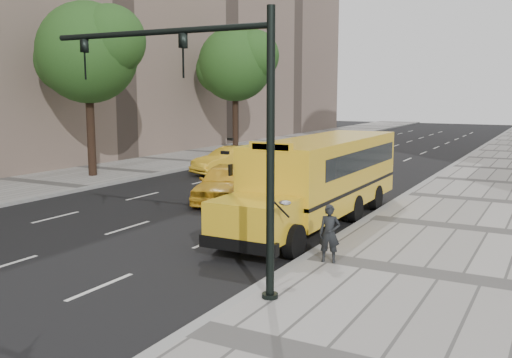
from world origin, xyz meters
The scene contains 11 objects.
ground centered at (0.00, 0.00, 0.00)m, with size 140.00×140.00×0.00m, color black.
sidewalk_far centered at (-11.00, 0.00, 0.07)m, with size 6.00×140.00×0.15m, color #98948F.
curb_museum centered at (6.00, 0.00, 0.07)m, with size 0.30×140.00×0.15m, color gray.
curb_far centered at (-8.00, 0.00, 0.07)m, with size 0.30×140.00×0.15m, color gray.
tree_b centered at (-10.40, 3.04, 6.76)m, with size 6.01×5.34×9.39m.
tree_c centered at (-10.39, 18.39, 6.83)m, with size 6.35×5.64×9.60m.
school_bus centered at (4.50, -0.78, 1.76)m, with size 2.96×11.56×3.19m.
taxi_near centered at (-0.55, 0.69, 0.82)m, with size 1.93×4.80×1.63m, color gold.
taxi_far centered at (-4.71, 8.03, 0.77)m, with size 1.64×4.69×1.55m, color gold.
pedestrian centered at (6.75, -5.90, 0.93)m, with size 0.57×0.37×1.55m, color black.
traffic_signal centered at (5.19, -9.06, 4.09)m, with size 6.18×0.36×6.40m.
Camera 1 is at (12.07, -19.77, 4.63)m, focal length 40.00 mm.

